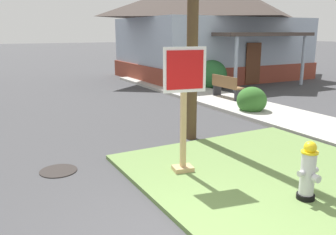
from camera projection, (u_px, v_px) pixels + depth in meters
The scene contains 9 objects.
grass_corner_patch at pixel (268, 173), 6.54m from camera, with size 4.69×4.53×0.08m, color #668447.
sidewalk_strip at pixel (248, 107), 12.16m from camera, with size 2.20×18.65×0.12m, color #B2AFA8.
fire_hydrant at pixel (308, 172), 5.36m from camera, with size 0.38×0.34×0.93m.
stop_sign at pixel (184, 111), 6.30m from camera, with size 0.77×0.34×2.26m.
manhole_cover at pixel (58, 171), 6.75m from camera, with size 0.70×0.70×0.02m, color black.
street_bench at pixel (226, 86), 13.40m from camera, with size 0.41×1.47×0.85m.
corner_house at pixel (213, 26), 20.04m from camera, with size 9.72×8.59×5.57m.
shrub_near_porch at pixel (212, 75), 16.18m from camera, with size 1.38×1.38×1.33m, color #255F2D.
shrub_by_curb at pixel (252, 100), 11.37m from camera, with size 0.96×0.96×0.87m, color #336A28.
Camera 1 is at (-2.05, -3.13, 2.59)m, focal length 37.94 mm.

